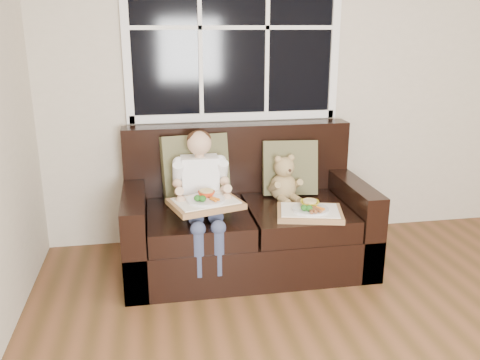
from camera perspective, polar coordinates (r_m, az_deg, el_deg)
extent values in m
cube|color=beige|center=(4.11, 10.37, 12.31)|extent=(4.50, 0.02, 2.70)
cube|color=black|center=(3.88, -0.72, 16.75)|extent=(1.50, 0.02, 1.25)
cube|color=white|center=(3.93, -0.65, 7.15)|extent=(1.58, 0.04, 0.06)
cube|color=white|center=(3.82, -12.80, 16.34)|extent=(0.06, 0.04, 1.37)
cube|color=white|center=(4.07, 10.69, 16.48)|extent=(0.06, 0.04, 1.37)
cube|color=white|center=(3.87, -0.68, 16.75)|extent=(1.50, 0.03, 0.03)
cube|color=black|center=(3.69, 0.74, -7.31)|extent=(1.70, 0.90, 0.30)
cube|color=black|center=(3.57, -11.62, -5.87)|extent=(0.15, 0.90, 0.60)
cube|color=black|center=(3.84, 12.22, -4.27)|extent=(0.15, 0.90, 0.60)
cube|color=black|center=(3.87, -0.29, 1.47)|extent=(1.70, 0.18, 0.66)
cube|color=black|center=(3.48, -4.69, -4.86)|extent=(0.68, 0.72, 0.15)
cube|color=black|center=(3.60, 6.48, -4.12)|extent=(0.68, 0.72, 0.15)
cube|color=brown|center=(3.66, -5.03, 1.40)|extent=(0.50, 0.28, 0.49)
cube|color=brown|center=(3.80, 5.60, 1.40)|extent=(0.42, 0.23, 0.41)
cube|color=white|center=(3.52, -4.51, -0.12)|extent=(0.25, 0.16, 0.35)
sphere|color=tan|center=(3.44, -4.60, 4.17)|extent=(0.17, 0.17, 0.17)
ellipsoid|color=#361F11|center=(3.45, -4.63, 4.62)|extent=(0.17, 0.17, 0.12)
cylinder|color=#303855|center=(3.37, -5.19, -3.43)|extent=(0.10, 0.31, 0.10)
cylinder|color=#303855|center=(3.39, -3.06, -3.31)|extent=(0.10, 0.31, 0.10)
cylinder|color=#303855|center=(3.20, -4.67, -8.25)|extent=(0.09, 0.09, 0.29)
cylinder|color=#303855|center=(3.22, -2.41, -8.10)|extent=(0.09, 0.09, 0.29)
cylinder|color=tan|center=(3.38, -6.86, -0.20)|extent=(0.07, 0.31, 0.24)
cylinder|color=tan|center=(3.41, -1.81, 0.06)|extent=(0.07, 0.31, 0.24)
ellipsoid|color=tan|center=(3.70, 4.87, -0.80)|extent=(0.23, 0.20, 0.21)
sphere|color=tan|center=(3.64, 4.99, 1.45)|extent=(0.17, 0.17, 0.15)
sphere|color=tan|center=(3.62, 4.21, 2.36)|extent=(0.05, 0.05, 0.05)
sphere|color=tan|center=(3.65, 5.78, 2.43)|extent=(0.05, 0.05, 0.05)
sphere|color=tan|center=(3.60, 5.22, 1.00)|extent=(0.06, 0.06, 0.06)
sphere|color=black|center=(3.57, 5.32, 1.04)|extent=(0.02, 0.02, 0.02)
cylinder|color=tan|center=(3.61, 4.58, -2.33)|extent=(0.08, 0.12, 0.06)
cylinder|color=tan|center=(3.63, 6.02, -2.24)|extent=(0.08, 0.12, 0.06)
cube|color=olive|center=(3.28, -3.87, -2.69)|extent=(0.51, 0.44, 0.04)
cube|color=white|center=(3.28, -3.88, -2.34)|extent=(0.45, 0.38, 0.01)
cylinder|color=silver|center=(3.26, -3.86, -2.22)|extent=(0.25, 0.25, 0.02)
imported|color=red|center=(3.30, -3.78, -1.54)|extent=(0.14, 0.14, 0.03)
cylinder|color=#F6DD86|center=(3.30, -3.78, -1.45)|extent=(0.09, 0.09, 0.02)
ellipsoid|color=#216520|center=(3.21, -4.80, -2.04)|extent=(0.05, 0.05, 0.04)
ellipsoid|color=#216520|center=(3.20, -4.22, -2.10)|extent=(0.05, 0.05, 0.04)
cylinder|color=orange|center=(3.22, -2.95, -2.18)|extent=(0.05, 0.07, 0.02)
cube|color=olive|center=(3.42, 7.82, -3.70)|extent=(0.49, 0.42, 0.04)
cube|color=white|center=(3.41, 7.83, -3.37)|extent=(0.43, 0.36, 0.01)
cylinder|color=silver|center=(3.40, 7.89, -3.26)|extent=(0.24, 0.24, 0.02)
imported|color=gold|center=(3.44, 7.84, -2.62)|extent=(0.15, 0.15, 0.03)
cylinder|color=#F6DD86|center=(3.43, 7.84, -2.52)|extent=(0.09, 0.09, 0.02)
ellipsoid|color=#216520|center=(3.34, 7.20, -3.11)|extent=(0.04, 0.04, 0.04)
ellipsoid|color=#216520|center=(3.33, 7.78, -3.16)|extent=(0.04, 0.04, 0.04)
cylinder|color=orange|center=(3.37, 8.88, -3.22)|extent=(0.05, 0.07, 0.02)
cylinder|color=brown|center=(3.33, 8.25, -3.34)|extent=(0.03, 0.09, 0.02)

